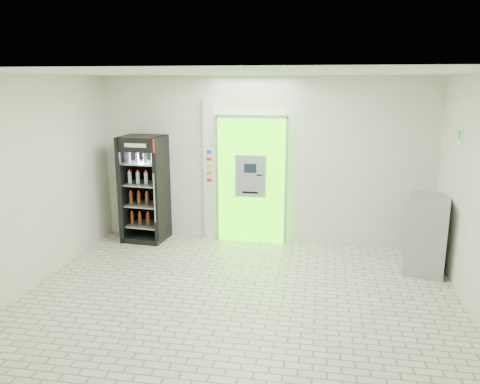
# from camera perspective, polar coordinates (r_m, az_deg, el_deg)

# --- Properties ---
(ground) EXTENTS (6.00, 6.00, 0.00)m
(ground) POSITION_cam_1_polar(r_m,az_deg,el_deg) (6.54, -0.12, -12.94)
(ground) COLOR beige
(ground) RESTS_ON ground
(room_shell) EXTENTS (6.00, 6.00, 6.00)m
(room_shell) POSITION_cam_1_polar(r_m,az_deg,el_deg) (5.96, -0.13, 3.16)
(room_shell) COLOR silver
(room_shell) RESTS_ON ground
(atm_assembly) EXTENTS (1.30, 0.24, 2.33)m
(atm_assembly) POSITION_cam_1_polar(r_m,az_deg,el_deg) (8.45, 1.41, 1.57)
(atm_assembly) COLOR #3EFF01
(atm_assembly) RESTS_ON ground
(pillar) EXTENTS (0.22, 0.11, 2.60)m
(pillar) POSITION_cam_1_polar(r_m,az_deg,el_deg) (8.61, -3.69, 2.64)
(pillar) COLOR silver
(pillar) RESTS_ON ground
(beverage_cooler) EXTENTS (0.78, 0.73, 1.94)m
(beverage_cooler) POSITION_cam_1_polar(r_m,az_deg,el_deg) (8.78, -11.52, 0.15)
(beverage_cooler) COLOR black
(beverage_cooler) RESTS_ON ground
(steel_cabinet) EXTENTS (0.80, 0.99, 1.17)m
(steel_cabinet) POSITION_cam_1_polar(r_m,az_deg,el_deg) (7.86, 21.83, -4.75)
(steel_cabinet) COLOR #989A9F
(steel_cabinet) RESTS_ON ground
(exit_sign) EXTENTS (0.02, 0.22, 0.26)m
(exit_sign) POSITION_cam_1_polar(r_m,az_deg,el_deg) (7.47, 25.26, 6.14)
(exit_sign) COLOR white
(exit_sign) RESTS_ON room_shell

